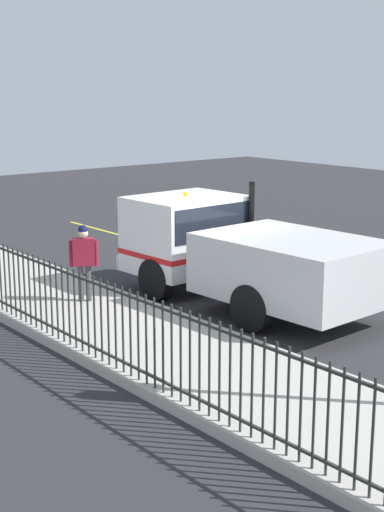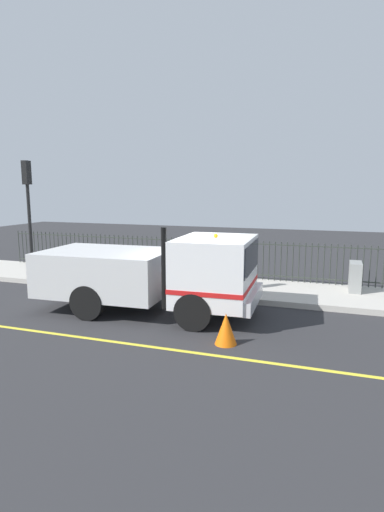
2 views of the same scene
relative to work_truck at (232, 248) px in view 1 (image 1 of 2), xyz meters
The scene contains 7 objects.
ground_plane 1.52m from the work_truck, 79.10° to the right, with size 50.83×50.83×0.00m, color #2B2B2D.
sidewalk_slab 3.46m from the work_truck, 15.16° to the right, with size 2.95×23.10×0.18m, color #B7B2A8.
lane_marking 2.86m from the work_truck, 160.66° to the right, with size 0.12×20.79×0.01m, color yellow.
work_truck is the anchor object (origin of this frame).
worker_standing 3.23m from the work_truck, 30.30° to the right, with size 0.54×0.42×1.67m.
iron_fence 4.57m from the work_truck, 10.80° to the right, with size 0.04×19.67×1.44m.
traffic_cone 3.01m from the work_truck, 126.68° to the right, with size 0.51×0.51×0.73m, color orange.
Camera 1 is at (10.66, 12.74, 4.68)m, focal length 52.44 mm.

